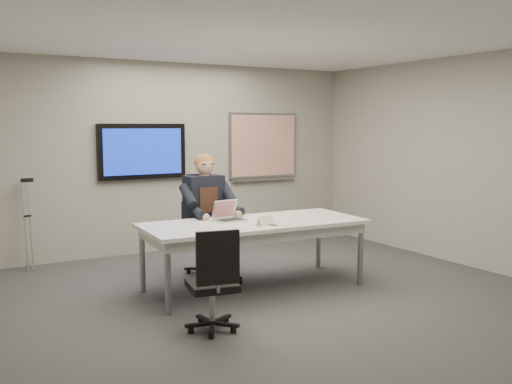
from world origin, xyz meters
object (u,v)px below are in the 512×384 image
conference_table (254,229)px  office_chair_near (213,300)px  laptop (228,215)px  seated_person (211,228)px  office_chair_far (202,251)px

conference_table → office_chair_near: (-1.02, -1.04, -0.39)m
office_chair_near → laptop: 1.59m
conference_table → seated_person: bearing=111.0°
conference_table → office_chair_near: size_ratio=2.67×
office_chair_far → laptop: bearing=-100.0°
office_chair_far → laptop: laptop is taller
seated_person → laptop: size_ratio=4.27×
office_chair_far → laptop: (0.01, -0.71, 0.55)m
conference_table → seated_person: seated_person is taller
conference_table → laptop: (-0.22, 0.22, 0.15)m
office_chair_near → seated_person: size_ratio=0.63×
conference_table → office_chair_far: 1.04m
conference_table → office_chair_far: size_ratio=2.80×
office_chair_near → laptop: (0.81, 1.26, 0.54)m
conference_table → office_chair_far: bearing=106.5°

